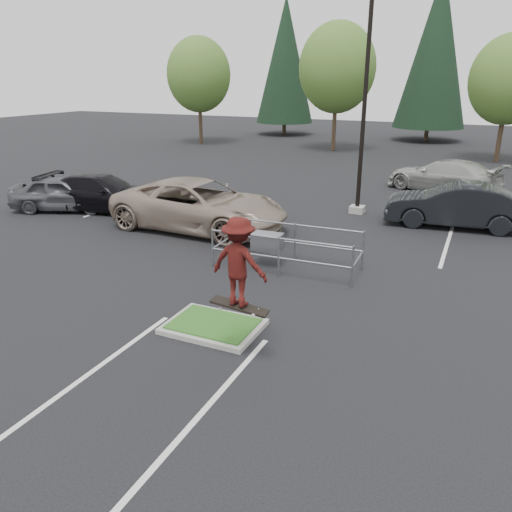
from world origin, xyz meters
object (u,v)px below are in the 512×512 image
at_px(conif_b, 436,50).
at_px(car_l_grey, 63,193).
at_px(car_r_charc, 456,205).
at_px(decid_b, 337,71).
at_px(car_l_tan, 199,205).
at_px(decid_a, 199,77).
at_px(conif_a, 285,61).
at_px(car_far_silver, 446,176).
at_px(skateboarder, 239,263).
at_px(light_pole, 364,105).
at_px(decid_c, 508,83).
at_px(cart_corral, 272,242).
at_px(car_l_black, 101,192).

height_order(conif_b, car_l_grey, conif_b).
bearing_deg(car_r_charc, car_l_grey, -79.60).
xyz_separation_m(decid_b, car_l_tan, (1.51, -23.53, -5.08)).
relative_size(decid_a, conif_a, 0.69).
relative_size(conif_a, car_l_grey, 2.87).
xyz_separation_m(car_l_grey, car_far_silver, (15.10, 11.00, 0.06)).
bearing_deg(decid_b, skateboarder, -77.12).
bearing_deg(decid_a, light_pole, -44.25).
bearing_deg(car_r_charc, conif_b, -176.47).
xyz_separation_m(light_pole, decid_c, (5.49, 17.83, 0.69)).
distance_m(cart_corral, skateboarder, 5.82).
bearing_deg(conif_a, skateboarder, -69.66).
distance_m(decid_b, conif_a, 12.43).
bearing_deg(decid_a, car_r_charc, -39.47).
height_order(cart_corral, car_l_tan, car_l_tan).
distance_m(skateboarder, car_r_charc, 13.00).
bearing_deg(conif_a, decid_c, -26.96).
bearing_deg(conif_a, car_l_grey, -85.70).
bearing_deg(cart_corral, car_r_charc, 53.44).
bearing_deg(conif_b, cart_corral, -90.58).
bearing_deg(car_l_black, decid_b, -21.53).
bearing_deg(car_l_grey, decid_c, -59.84).
bearing_deg(cart_corral, car_l_black, 159.03).
distance_m(light_pole, decid_b, 19.70).
bearing_deg(decid_a, decid_c, -0.48).
xyz_separation_m(decid_b, car_l_black, (-3.99, -22.81, -5.24)).
height_order(decid_b, conif_a, conif_a).
distance_m(decid_a, conif_a, 10.85).
distance_m(decid_a, decid_b, 12.02).
height_order(conif_a, conif_b, conif_b).
bearing_deg(decid_b, car_l_black, -99.92).
bearing_deg(conif_b, decid_c, -60.68).
bearing_deg(skateboarder, cart_corral, -71.17).
bearing_deg(cart_corral, decid_b, 100.14).
relative_size(decid_a, car_r_charc, 1.68).
bearing_deg(light_pole, car_l_black, -157.84).
bearing_deg(car_r_charc, car_l_tan, -68.73).
relative_size(skateboarder, car_r_charc, 0.37).
relative_size(decid_a, skateboarder, 4.50).
distance_m(car_l_tan, car_r_charc, 10.06).
xyz_separation_m(car_l_tan, car_l_grey, (-7.02, 0.00, -0.19)).
distance_m(conif_a, cart_corral, 38.62).
relative_size(decid_b, car_l_tan, 1.40).
relative_size(conif_b, cart_corral, 3.23).
relative_size(conif_a, conif_b, 0.90).
bearing_deg(car_l_tan, decid_a, 32.07).
bearing_deg(car_l_black, decid_c, -47.48).
distance_m(decid_b, decid_c, 12.05).
height_order(conif_a, car_l_grey, conif_a).
relative_size(light_pole, cart_corral, 2.25).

